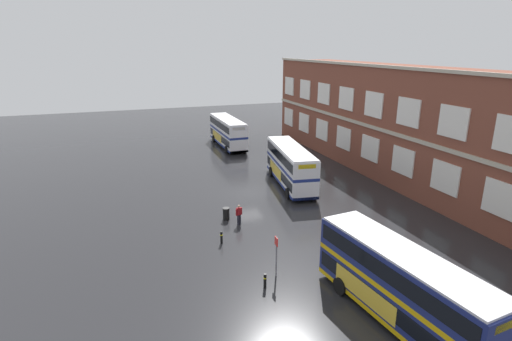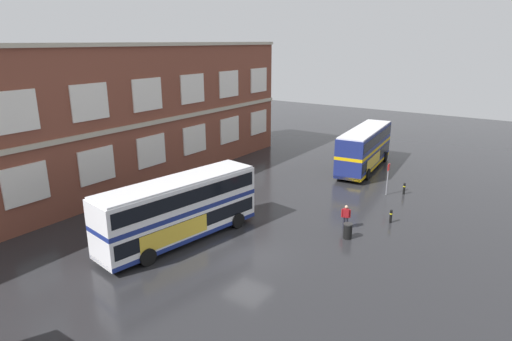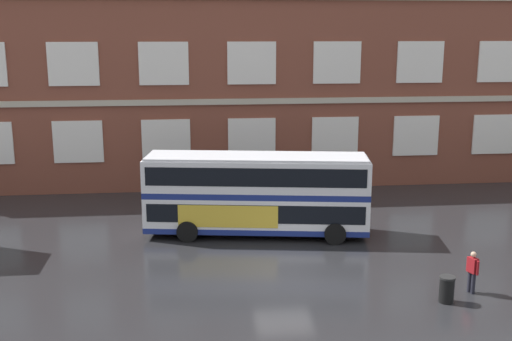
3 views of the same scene
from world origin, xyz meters
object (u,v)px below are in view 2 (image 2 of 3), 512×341
object	(u,v)px
station_litter_bin	(348,231)
safety_bollard_east	(391,216)
double_decker_far	(365,148)
safety_bollard_west	(404,189)
waiting_passenger	(346,216)
bus_stand_flag	(388,176)
double_decker_middle	(180,209)

from	to	relation	value
station_litter_bin	safety_bollard_east	xyz separation A→B (m)	(4.07, -1.50, -0.03)
double_decker_far	safety_bollard_west	distance (m)	7.80
waiting_passenger	safety_bollard_west	size ratio (longest dim) A/B	1.79
safety_bollard_east	double_decker_far	bearing A→B (deg)	29.16
waiting_passenger	station_litter_bin	distance (m)	1.55
bus_stand_flag	safety_bollard_east	size ratio (longest dim) A/B	2.84
double_decker_middle	safety_bollard_east	size ratio (longest dim) A/B	11.86
waiting_passenger	safety_bollard_east	size ratio (longest dim) A/B	1.79
safety_bollard_west	waiting_passenger	bearing A→B (deg)	172.26
double_decker_middle	waiting_passenger	distance (m)	11.12
safety_bollard_west	station_litter_bin	bearing A→B (deg)	177.12
safety_bollard_west	safety_bollard_east	world-z (taller)	same
bus_stand_flag	safety_bollard_west	size ratio (longest dim) A/B	2.84
double_decker_far	safety_bollard_west	bearing A→B (deg)	-133.20
double_decker_middle	safety_bollard_east	distance (m)	14.67
waiting_passenger	station_litter_bin	bearing A→B (deg)	-151.11
double_decker_far	bus_stand_flag	size ratio (longest dim) A/B	4.15
safety_bollard_east	waiting_passenger	bearing A→B (deg)	141.09
station_litter_bin	double_decker_far	bearing A→B (deg)	17.68
double_decker_middle	station_litter_bin	size ratio (longest dim) A/B	10.94
station_litter_bin	safety_bollard_east	distance (m)	4.34
station_litter_bin	safety_bollard_east	bearing A→B (deg)	-20.25
station_litter_bin	safety_bollard_east	world-z (taller)	station_litter_bin
double_decker_far	safety_bollard_east	distance (m)	13.50
double_decker_far	safety_bollard_west	size ratio (longest dim) A/B	11.79
double_decker_middle	double_decker_far	xyz separation A→B (m)	(22.07, -3.71, 0.00)
safety_bollard_west	safety_bollard_east	size ratio (longest dim) A/B	1.00
safety_bollard_west	bus_stand_flag	bearing A→B (deg)	131.96
double_decker_middle	safety_bollard_west	xyz separation A→B (m)	(16.85, -9.27, -1.66)
waiting_passenger	bus_stand_flag	size ratio (longest dim) A/B	0.63
waiting_passenger	safety_bollard_east	bearing A→B (deg)	-38.91
bus_stand_flag	safety_bollard_west	bearing A→B (deg)	-48.04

